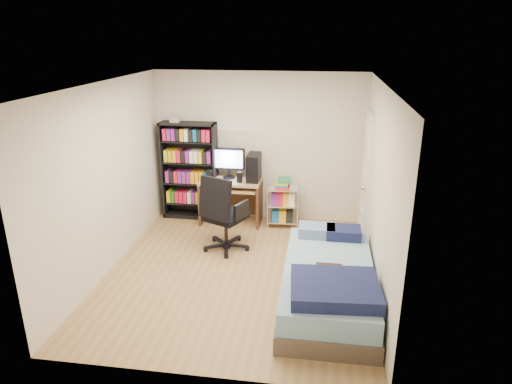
% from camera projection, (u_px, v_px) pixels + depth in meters
% --- Properties ---
extents(room, '(3.58, 4.08, 2.58)m').
position_uv_depth(room, '(237.00, 185.00, 5.78)').
color(room, '#A78353').
rests_on(room, ground).
extents(media_shelf, '(0.94, 0.31, 1.74)m').
position_uv_depth(media_shelf, '(190.00, 170.00, 7.78)').
color(media_shelf, black).
rests_on(media_shelf, room).
extents(computer_desk, '(1.01, 0.58, 1.27)m').
position_uv_depth(computer_desk, '(237.00, 183.00, 7.64)').
color(computer_desk, tan).
rests_on(computer_desk, room).
extents(office_chair, '(0.92, 0.92, 1.17)m').
position_uv_depth(office_chair, '(224.00, 226.00, 6.72)').
color(office_chair, black).
rests_on(office_chair, room).
extents(wire_cart, '(0.53, 0.39, 0.83)m').
position_uv_depth(wire_cart, '(283.00, 195.00, 7.52)').
color(wire_cart, white).
rests_on(wire_cart, room).
extents(bed, '(1.08, 2.16, 0.62)m').
position_uv_depth(bed, '(328.00, 283.00, 5.41)').
color(bed, brown).
rests_on(bed, room).
extents(door, '(0.12, 0.80, 2.00)m').
position_uv_depth(door, '(366.00, 178.00, 6.89)').
color(door, white).
rests_on(door, room).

